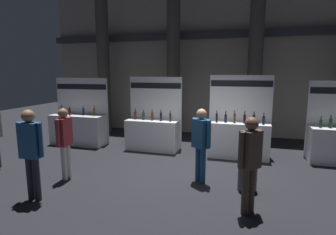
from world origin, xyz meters
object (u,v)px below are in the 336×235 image
(visitor_1, at_px, (250,157))
(visitor_3, at_px, (65,138))
(exhibitor_booth_0, at_px, (78,127))
(trash_bin, at_px, (247,176))
(visitor_5, at_px, (201,139))
(exhibitor_booth_1, at_px, (153,132))
(exhibitor_booth_2, at_px, (239,136))
(visitor_4, at_px, (31,147))

(visitor_1, bearing_deg, visitor_3, 124.92)
(exhibitor_booth_0, xyz_separation_m, trash_bin, (5.58, -2.24, -0.28))
(visitor_1, distance_m, visitor_3, 4.10)
(visitor_5, bearing_deg, trash_bin, 29.39)
(exhibitor_booth_0, height_order, exhibitor_booth_1, exhibitor_booth_1)
(trash_bin, bearing_deg, visitor_1, -89.47)
(exhibitor_booth_1, height_order, visitor_5, exhibitor_booth_1)
(exhibitor_booth_0, relative_size, exhibitor_booth_1, 0.98)
(visitor_3, bearing_deg, visitor_5, 100.65)
(exhibitor_booth_0, height_order, visitor_3, exhibitor_booth_0)
(visitor_5, bearing_deg, exhibitor_booth_2, 107.79)
(exhibitor_booth_2, distance_m, visitor_1, 3.29)
(trash_bin, height_order, visitor_1, visitor_1)
(visitor_1, distance_m, visitor_5, 1.52)
(exhibitor_booth_2, bearing_deg, exhibitor_booth_1, 178.92)
(exhibitor_booth_1, xyz_separation_m, visitor_5, (1.90, -2.19, 0.42))
(exhibitor_booth_0, relative_size, trash_bin, 3.51)
(visitor_1, bearing_deg, visitor_5, 84.18)
(exhibitor_booth_2, distance_m, visitor_5, 2.30)
(exhibitor_booth_0, distance_m, visitor_4, 4.20)
(exhibitor_booth_0, distance_m, visitor_3, 3.16)
(trash_bin, distance_m, visitor_5, 1.24)
(visitor_1, xyz_separation_m, visitor_4, (-3.99, -0.64, 0.05))
(exhibitor_booth_0, distance_m, trash_bin, 6.02)
(exhibitor_booth_0, bearing_deg, trash_bin, -21.82)
(visitor_1, bearing_deg, exhibitor_booth_2, 46.11)
(exhibitor_booth_2, height_order, visitor_5, exhibitor_booth_2)
(exhibitor_booth_0, xyz_separation_m, visitor_5, (4.56, -2.09, 0.41))
(exhibitor_booth_0, relative_size, exhibitor_booth_2, 0.95)
(visitor_1, bearing_deg, visitor_4, 140.59)
(visitor_4, bearing_deg, exhibitor_booth_1, 74.71)
(exhibitor_booth_0, distance_m, visitor_1, 6.46)
(exhibitor_booth_2, height_order, visitor_4, exhibitor_booth_2)
(visitor_5, bearing_deg, visitor_4, -111.92)
(trash_bin, bearing_deg, visitor_3, -172.92)
(exhibitor_booth_2, bearing_deg, visitor_5, -109.62)
(exhibitor_booth_0, relative_size, visitor_3, 1.36)
(exhibitor_booth_1, distance_m, trash_bin, 3.74)
(exhibitor_booth_0, height_order, visitor_4, exhibitor_booth_0)
(exhibitor_booth_1, xyz_separation_m, exhibitor_booth_2, (2.66, -0.05, 0.03))
(exhibitor_booth_2, height_order, visitor_3, exhibitor_booth_2)
(exhibitor_booth_2, bearing_deg, visitor_1, -85.30)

